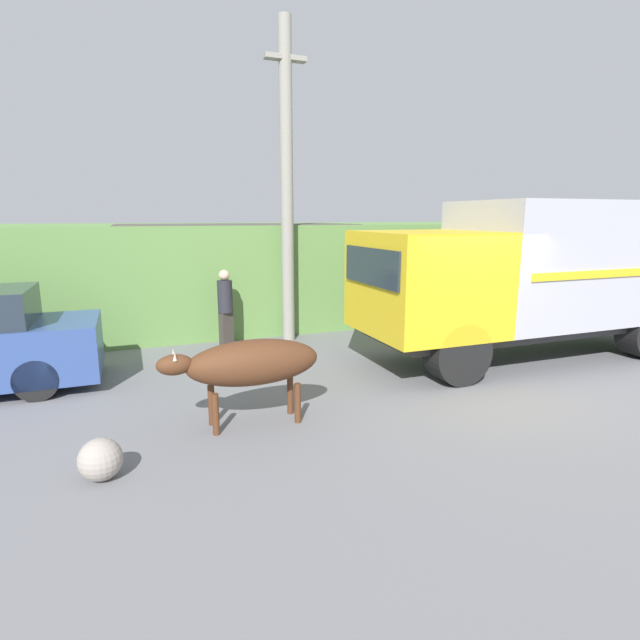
% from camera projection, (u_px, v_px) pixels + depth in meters
% --- Properties ---
extents(ground_plane, '(60.00, 60.00, 0.00)m').
position_uv_depth(ground_plane, '(458.00, 377.00, 8.85)').
color(ground_plane, slate).
extents(hillside_embankment, '(32.00, 5.69, 2.59)m').
position_uv_depth(hillside_embankment, '(319.00, 268.00, 14.92)').
color(hillside_embankment, '#608C47').
rests_on(hillside_embankment, ground_plane).
extents(building_backdrop, '(5.74, 2.70, 2.61)m').
position_uv_depth(building_backdrop, '(237.00, 275.00, 12.79)').
color(building_backdrop, '#C6B793').
rests_on(building_backdrop, ground_plane).
extents(cargo_truck, '(7.26, 2.35, 3.09)m').
position_uv_depth(cargo_truck, '(542.00, 271.00, 9.91)').
color(cargo_truck, '#2D2D2D').
rests_on(cargo_truck, ground_plane).
extents(brown_cow, '(2.16, 0.62, 1.19)m').
position_uv_depth(brown_cow, '(250.00, 364.00, 6.68)').
color(brown_cow, '#512D19').
rests_on(brown_cow, ground_plane).
extents(pedestrian_on_hill, '(0.42, 0.42, 1.70)m').
position_uv_depth(pedestrian_on_hill, '(225.00, 305.00, 10.65)').
color(pedestrian_on_hill, '#38332D').
rests_on(pedestrian_on_hill, ground_plane).
extents(utility_pole, '(0.90, 0.28, 6.83)m').
position_uv_depth(utility_pole, '(287.00, 183.00, 10.82)').
color(utility_pole, gray).
rests_on(utility_pole, ground_plane).
extents(roadside_rock, '(0.47, 0.47, 0.47)m').
position_uv_depth(roadside_rock, '(100.00, 459.00, 5.37)').
color(roadside_rock, gray).
rests_on(roadside_rock, ground_plane).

